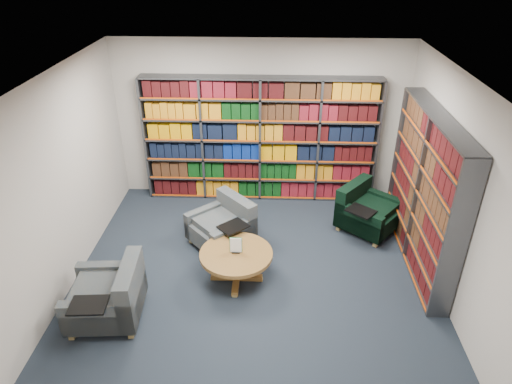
{
  "coord_description": "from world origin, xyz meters",
  "views": [
    {
      "loc": [
        0.23,
        -5.0,
        4.19
      ],
      "look_at": [
        0.0,
        0.6,
        1.05
      ],
      "focal_mm": 32.0,
      "sensor_mm": 36.0,
      "label": 1
    }
  ],
  "objects_px": {
    "chair_green_right": "(365,212)",
    "coffee_table": "(236,258)",
    "chair_teal_left": "(225,226)",
    "chair_teal_front": "(112,297)"
  },
  "relations": [
    {
      "from": "chair_green_right",
      "to": "chair_teal_left",
      "type": "bearing_deg",
      "value": -167.12
    },
    {
      "from": "chair_green_right",
      "to": "chair_teal_front",
      "type": "distance_m",
      "value": 4.08
    },
    {
      "from": "chair_teal_left",
      "to": "coffee_table",
      "type": "distance_m",
      "value": 0.93
    },
    {
      "from": "chair_teal_left",
      "to": "coffee_table",
      "type": "bearing_deg",
      "value": -74.52
    },
    {
      "from": "chair_green_right",
      "to": "coffee_table",
      "type": "xyz_separation_m",
      "value": [
        -1.98,
        -1.4,
        0.07
      ]
    },
    {
      "from": "chair_teal_left",
      "to": "chair_green_right",
      "type": "xyz_separation_m",
      "value": [
        2.23,
        0.51,
        0.01
      ]
    },
    {
      "from": "chair_teal_front",
      "to": "coffee_table",
      "type": "bearing_deg",
      "value": 27.49
    },
    {
      "from": "chair_green_right",
      "to": "chair_teal_front",
      "type": "xyz_separation_m",
      "value": [
        -3.45,
        -2.17,
        0.01
      ]
    },
    {
      "from": "chair_teal_left",
      "to": "chair_teal_front",
      "type": "height_order",
      "value": "chair_teal_front"
    },
    {
      "from": "chair_teal_left",
      "to": "chair_green_right",
      "type": "bearing_deg",
      "value": 12.88
    }
  ]
}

